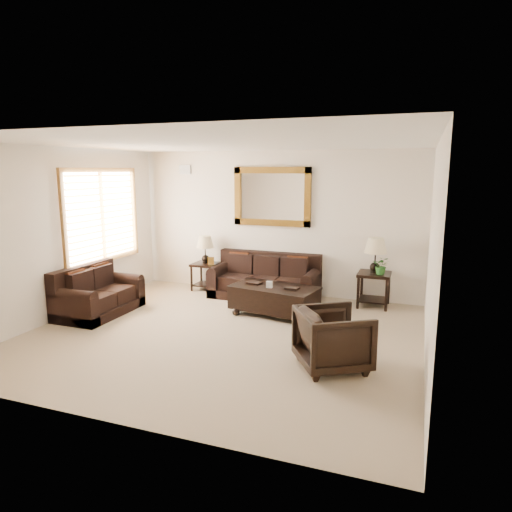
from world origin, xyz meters
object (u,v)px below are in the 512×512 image
at_px(loveseat, 97,296).
at_px(end_table_left, 205,255).
at_px(end_table_right, 375,262).
at_px(armchair, 333,336).
at_px(sofa, 265,282).
at_px(coffee_table, 274,297).

bearing_deg(loveseat, end_table_left, -26.71).
bearing_deg(end_table_right, armchair, -94.01).
height_order(end_table_left, end_table_right, end_table_right).
bearing_deg(sofa, end_table_right, 2.32).
bearing_deg(loveseat, end_table_right, -65.06).
distance_m(loveseat, end_table_right, 4.72).
bearing_deg(sofa, loveseat, -140.38).
height_order(sofa, end_table_left, end_table_left).
xyz_separation_m(end_table_right, coffee_table, (-1.49, -1.02, -0.49)).
relative_size(end_table_right, armchair, 1.51).
bearing_deg(armchair, loveseat, 46.97).
distance_m(end_table_left, armchair, 4.15).
bearing_deg(end_table_right, coffee_table, -145.56).
distance_m(sofa, coffee_table, 1.05).
distance_m(loveseat, coffee_table, 2.93).
height_order(loveseat, end_table_right, end_table_right).
bearing_deg(end_table_left, sofa, -4.81).
height_order(sofa, end_table_right, end_table_right).
distance_m(sofa, armchair, 3.21).
relative_size(sofa, loveseat, 1.41).
bearing_deg(armchair, sofa, 1.26).
bearing_deg(coffee_table, sofa, 127.13).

